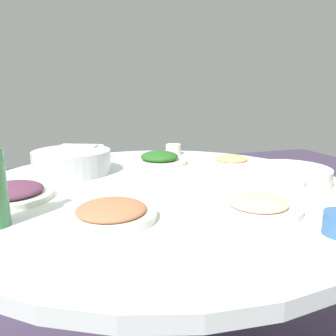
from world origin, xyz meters
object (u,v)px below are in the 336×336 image
Objects in this scene: dish_noodles at (258,205)px; round_dining_table at (161,219)px; rice_bowl at (72,161)px; dish_shrimp at (231,161)px; dish_eggplant at (11,193)px; dish_tofu_braise at (111,212)px; tea_cup_far at (97,152)px; tea_cup_near at (173,149)px; soup_bowl at (289,176)px; dish_greens at (159,159)px.

round_dining_table is at bearing -148.93° from dish_noodles.
rice_bowl reaches higher than dish_shrimp.
dish_noodles is 0.98× the size of dish_eggplant.
dish_tofu_braise is 0.97× the size of dish_noodles.
tea_cup_far is (-0.31, -0.56, 0.02)m from dish_shrimp.
dish_shrimp is at bearing 61.07° from tea_cup_far.
round_dining_table is 0.48m from dish_shrimp.
tea_cup_near is (-0.77, 0.43, 0.01)m from dish_tofu_braise.
dish_noodles is at bearing 64.36° from dish_eggplant.
soup_bowl is at bearing 19.09° from tea_cup_near.
dish_shrimp is at bearing 104.21° from dish_eggplant.
dish_shrimp is at bearing 30.46° from tea_cup_near.
round_dining_table is 5.52× the size of dish_eggplant.
dish_shrimp reaches higher than round_dining_table.
dish_eggplant is at bearing -34.66° from rice_bowl.
soup_bowl is 1.18× the size of dish_eggplant.
dish_eggplant is at bearing -97.24° from soup_bowl.
dish_noodles is 3.18× the size of tea_cup_near.
dish_eggplant is (0.28, -0.19, -0.03)m from rice_bowl.
dish_noodles is 3.74× the size of tea_cup_far.
dish_greens is (-0.05, 0.38, -0.03)m from rice_bowl.
dish_tofu_braise is at bearing -40.24° from round_dining_table.
dish_eggplant is at bearing -133.60° from dish_tofu_braise.
dish_noodles is 0.74m from dish_eggplant.
dish_tofu_braise is 0.79m from tea_cup_far.
dish_tofu_braise is 0.66m from dish_greens.
round_dining_table is at bearing 44.28° from rice_bowl.
soup_bowl reaches higher than dish_tofu_braise.
dish_shrimp is 3.29× the size of tea_cup_far.
tea_cup_far is at bearing 148.71° from dish_eggplant.
dish_shrimp is (0.06, 0.68, -0.03)m from rice_bowl.
dish_greens is at bearing 52.20° from tea_cup_far.
rice_bowl is 1.24× the size of dish_eggplant.
soup_bowl is 4.50× the size of tea_cup_far.
tea_cup_far is at bearing -158.04° from dish_noodles.
rice_bowl is 4.02× the size of tea_cup_near.
dish_tofu_braise is (0.25, -0.21, 0.14)m from round_dining_table.
dish_greens is 3.19× the size of tea_cup_near.
tea_cup_far is (-0.78, 0.05, 0.01)m from dish_tofu_braise.
dish_noodles reaches higher than round_dining_table.
tea_cup_near is at bearing 114.93° from rice_bowl.
dish_greens is (-0.59, 0.31, 0.00)m from dish_tofu_braise.
dish_tofu_braise is 0.37m from dish_eggplant.
soup_bowl reaches higher than dish_shrimp.
dish_greens is at bearing -110.14° from dish_shrimp.
tea_cup_near is at bearing 156.73° from round_dining_table.
tea_cup_far is at bearing 152.83° from rice_bowl.
soup_bowl reaches higher than round_dining_table.
dish_greens is 0.22m from tea_cup_near.
dish_eggplant is at bearing -91.07° from round_dining_table.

